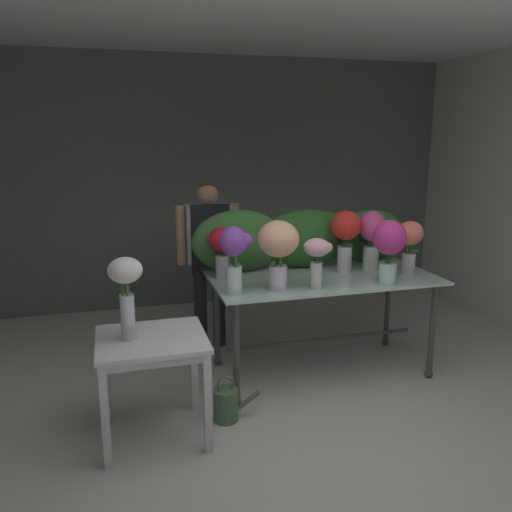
% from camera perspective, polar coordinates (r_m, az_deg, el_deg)
% --- Properties ---
extents(ground_plane, '(8.52, 8.52, 0.00)m').
position_cam_1_polar(ground_plane, '(4.82, 1.02, -11.53)').
color(ground_plane, beige).
extents(wall_back, '(5.74, 0.12, 2.89)m').
position_cam_1_polar(wall_back, '(6.28, -4.04, 7.98)').
color(wall_back, slate).
rests_on(wall_back, ground).
extents(ceiling_slab, '(5.86, 3.99, 0.12)m').
position_cam_1_polar(ceiling_slab, '(4.48, 1.19, 25.27)').
color(ceiling_slab, silver).
rests_on(ceiling_slab, wall_back).
extents(display_table_glass, '(1.88, 0.93, 0.86)m').
position_cam_1_polar(display_table_glass, '(4.43, 7.33, -3.86)').
color(display_table_glass, '#AFCFC2').
rests_on(display_table_glass, ground).
extents(side_table_white, '(0.71, 0.64, 0.72)m').
position_cam_1_polar(side_table_white, '(3.55, -11.32, -10.15)').
color(side_table_white, white).
rests_on(side_table_white, ground).
extents(florist, '(0.60, 0.24, 1.59)m').
position_cam_1_polar(florist, '(4.89, -5.21, 0.90)').
color(florist, '#232328').
rests_on(florist, ground).
extents(foliage_backdrop, '(2.01, 0.31, 0.54)m').
position_cam_1_polar(foliage_backdrop, '(4.60, 4.40, 1.88)').
color(foliage_backdrop, '#387033').
rests_on(foliage_backdrop, display_table_glass).
extents(vase_peach_ranunculus, '(0.32, 0.32, 0.54)m').
position_cam_1_polar(vase_peach_ranunculus, '(3.90, 2.46, 1.18)').
color(vase_peach_ranunculus, silver).
rests_on(vase_peach_ranunculus, display_table_glass).
extents(vase_fuchsia_peonies, '(0.23, 0.23, 0.52)m').
position_cam_1_polar(vase_fuchsia_peonies, '(4.63, 12.57, 2.27)').
color(vase_fuchsia_peonies, silver).
rests_on(vase_fuchsia_peonies, display_table_glass).
extents(vase_violet_stock, '(0.24, 0.20, 0.51)m').
position_cam_1_polar(vase_violet_stock, '(3.81, -2.39, 0.17)').
color(vase_violet_stock, silver).
rests_on(vase_violet_stock, display_table_glass).
extents(vase_blush_anemones, '(0.23, 0.20, 0.39)m').
position_cam_1_polar(vase_blush_anemones, '(3.99, 6.71, -0.01)').
color(vase_blush_anemones, silver).
rests_on(vase_blush_anemones, display_table_glass).
extents(vase_magenta_snapdragons, '(0.26, 0.26, 0.51)m').
position_cam_1_polar(vase_magenta_snapdragons, '(4.21, 14.38, 1.19)').
color(vase_magenta_snapdragons, silver).
rests_on(vase_magenta_snapdragons, display_table_glass).
extents(vase_coral_carnations, '(0.21, 0.21, 0.46)m').
position_cam_1_polar(vase_coral_carnations, '(4.55, 16.54, 1.59)').
color(vase_coral_carnations, silver).
rests_on(vase_coral_carnations, display_table_glass).
extents(vase_scarlet_freesia, '(0.27, 0.27, 0.54)m').
position_cam_1_polar(vase_scarlet_freesia, '(4.48, 9.78, 2.50)').
color(vase_scarlet_freesia, silver).
rests_on(vase_scarlet_freesia, display_table_glass).
extents(vase_crimson_hydrangea, '(0.23, 0.22, 0.43)m').
position_cam_1_polar(vase_crimson_hydrangea, '(4.24, -3.80, 1.03)').
color(vase_crimson_hydrangea, silver).
rests_on(vase_crimson_hydrangea, display_table_glass).
extents(vase_white_roses_tall, '(0.22, 0.22, 0.55)m').
position_cam_1_polar(vase_white_roses_tall, '(3.39, -14.02, -3.20)').
color(vase_white_roses_tall, silver).
rests_on(vase_white_roses_tall, side_table_white).
extents(watering_can, '(0.35, 0.18, 0.34)m').
position_cam_1_polar(watering_can, '(3.90, -3.26, -15.87)').
color(watering_can, '#4C704C').
rests_on(watering_can, ground).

